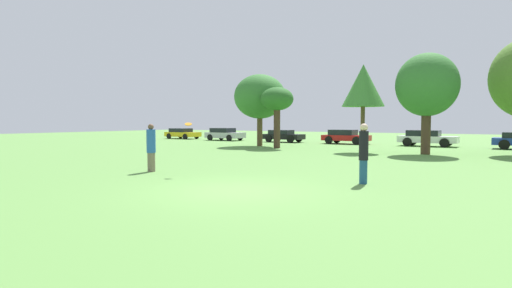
{
  "coord_description": "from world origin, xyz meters",
  "views": [
    {
      "loc": [
        6.61,
        -9.58,
        2.03
      ],
      "look_at": [
        -1.28,
        3.18,
        1.17
      ],
      "focal_mm": 28.12,
      "sensor_mm": 36.0,
      "label": 1
    }
  ],
  "objects": [
    {
      "name": "tree_1",
      "position": [
        -7.71,
        16.53,
        3.52
      ],
      "size": [
        2.44,
        2.44,
        4.52
      ],
      "color": "#473323",
      "rests_on": "ground"
    },
    {
      "name": "frisbee",
      "position": [
        -3.45,
        1.86,
        1.91
      ],
      "size": [
        0.28,
        0.26,
        0.16
      ],
      "color": "orange"
    },
    {
      "name": "parked_car_silver",
      "position": [
        -18.17,
        24.23,
        0.68
      ],
      "size": [
        4.13,
        2.15,
        1.29
      ],
      "rotation": [
        0.0,
        0.0,
        -0.04
      ],
      "color": "#B2B2B7",
      "rests_on": "ground"
    },
    {
      "name": "parked_car_yellow",
      "position": [
        -24.57,
        24.82,
        0.63
      ],
      "size": [
        4.15,
        2.13,
        1.19
      ],
      "rotation": [
        0.0,
        0.0,
        -0.04
      ],
      "color": "gold",
      "rests_on": "ground"
    },
    {
      "name": "tree_3",
      "position": [
        2.59,
        16.57,
        4.17
      ],
      "size": [
        3.66,
        3.66,
        6.12
      ],
      "color": "#473323",
      "rests_on": "ground"
    },
    {
      "name": "parked_car_black",
      "position": [
        -11.32,
        24.35,
        0.63
      ],
      "size": [
        3.87,
        1.96,
        1.16
      ],
      "rotation": [
        0.0,
        0.0,
        -0.04
      ],
      "color": "black",
      "rests_on": "ground"
    },
    {
      "name": "person_catcher",
      "position": [
        2.8,
        3.17,
        1.02
      ],
      "size": [
        0.3,
        0.3,
        1.95
      ],
      "rotation": [
        0.0,
        0.0,
        -2.97
      ],
      "color": "navy",
      "rests_on": "ground"
    },
    {
      "name": "parked_car_red",
      "position": [
        -5.29,
        24.66,
        0.67
      ],
      "size": [
        4.09,
        2.09,
        1.25
      ],
      "rotation": [
        0.0,
        0.0,
        -0.04
      ],
      "color": "red",
      "rests_on": "ground"
    },
    {
      "name": "tree_0",
      "position": [
        -10.16,
        18.12,
        3.96
      ],
      "size": [
        4.13,
        4.13,
        5.76
      ],
      "color": "brown",
      "rests_on": "ground"
    },
    {
      "name": "ground_plane",
      "position": [
        0.0,
        0.0,
        0.0
      ],
      "size": [
        120.0,
        120.0,
        0.0
      ],
      "primitive_type": "plane",
      "color": "#5B8E42"
    },
    {
      "name": "person_thrower",
      "position": [
        -5.36,
        1.8,
        0.97
      ],
      "size": [
        0.36,
        0.36,
        1.91
      ],
      "rotation": [
        0.0,
        0.0,
        0.17
      ],
      "color": "#726651",
      "rests_on": "ground"
    },
    {
      "name": "tree_2",
      "position": [
        -1.16,
        16.11,
        4.28
      ],
      "size": [
        2.7,
        2.7,
        5.66
      ],
      "color": "brown",
      "rests_on": "ground"
    },
    {
      "name": "parked_car_white",
      "position": [
        1.38,
        24.86,
        0.69
      ],
      "size": [
        4.45,
        2.1,
        1.28
      ],
      "rotation": [
        0.0,
        0.0,
        -0.04
      ],
      "color": "silver",
      "rests_on": "ground"
    }
  ]
}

